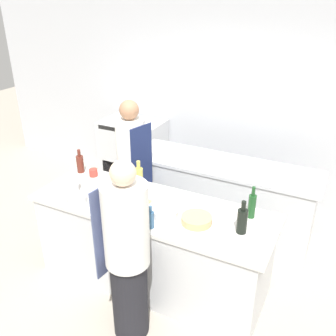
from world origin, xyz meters
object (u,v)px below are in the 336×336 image
object	(u,v)px
oven_range	(133,153)
bowl_mixing_large	(166,213)
bottle_sauce	(252,205)
bottle_olive_oil	(139,177)
bottle_vinegar	(80,163)
cup	(93,173)
bottle_wine	(242,220)
chef_at_prep_near	(127,255)
bottle_water	(151,219)
bottle_cooking_oil	(75,182)
bowl_prep_small	(197,220)
bowl_ceramic_blue	(76,199)
chef_at_stove	(132,168)

from	to	relation	value
oven_range	bowl_mixing_large	bearing A→B (deg)	-51.00
bottle_sauce	bottle_olive_oil	bearing A→B (deg)	178.77
oven_range	bottle_vinegar	bearing A→B (deg)	-80.99
bottle_sauce	cup	xyz separation A→B (m)	(-1.78, 0.02, -0.08)
bottle_vinegar	bottle_wine	distance (m)	1.99
chef_at_prep_near	bottle_water	size ratio (longest dim) A/B	7.80
bottle_olive_oil	bottle_cooking_oil	xyz separation A→B (m)	(-0.53, -0.38, -0.00)
bottle_olive_oil	bottle_vinegar	bearing A→B (deg)	179.20
chef_at_prep_near	bowl_prep_small	world-z (taller)	chef_at_prep_near
bowl_ceramic_blue	oven_range	bearing A→B (deg)	106.89
chef_at_stove	oven_range	bearing A→B (deg)	-133.85
oven_range	cup	distance (m)	1.62
bottle_vinegar	bowl_mixing_large	bearing A→B (deg)	-16.64
oven_range	bowl_ceramic_blue	world-z (taller)	oven_range
bottle_wine	bottle_sauce	size ratio (longest dim) A/B	0.98
bottle_sauce	bowl_ceramic_blue	distance (m)	1.67
bottle_water	cup	world-z (taller)	bottle_water
chef_at_prep_near	bottle_wine	size ratio (longest dim) A/B	5.52
bottle_sauce	chef_at_prep_near	bearing A→B (deg)	-130.62
bottle_cooking_oil	bottle_water	bearing A→B (deg)	-11.49
bottle_cooking_oil	bowl_ceramic_blue	world-z (taller)	bottle_cooking_oil
bowl_mixing_large	bottle_wine	bearing A→B (deg)	6.27
bottle_cooking_oil	bowl_prep_small	world-z (taller)	bottle_cooking_oil
oven_range	bottle_olive_oil	distance (m)	1.88
bottle_wine	bottle_sauce	world-z (taller)	bottle_sauce
bowl_prep_small	bowl_ceramic_blue	world-z (taller)	bowl_prep_small
bottle_olive_oil	cup	size ratio (longest dim) A/B	3.22
bottle_olive_oil	chef_at_prep_near	bearing A→B (deg)	-64.89
chef_at_prep_near	cup	size ratio (longest dim) A/B	18.00
oven_range	bottle_vinegar	world-z (taller)	bottle_vinegar
bottle_cooking_oil	bowl_mixing_large	distance (m)	1.03
bottle_olive_oil	bottle_sauce	bearing A→B (deg)	-1.23
bowl_ceramic_blue	bottle_sauce	bearing A→B (deg)	17.58
bottle_vinegar	bowl_mixing_large	distance (m)	1.33
oven_range	bottle_vinegar	distance (m)	1.59
bottle_sauce	bowl_mixing_large	world-z (taller)	bottle_sauce
bowl_prep_small	chef_at_stove	bearing A→B (deg)	145.21
bottle_vinegar	bottle_wine	bearing A→B (deg)	-8.86
chef_at_stove	bottle_sauce	distance (m)	1.68
chef_at_stove	bottle_cooking_oil	size ratio (longest dim) A/B	5.77
oven_range	bowl_ceramic_blue	xyz separation A→B (m)	(0.62, -2.03, 0.43)
bottle_water	chef_at_prep_near	bearing A→B (deg)	-95.68
bottle_vinegar	bottle_water	world-z (taller)	bottle_vinegar
bowl_ceramic_blue	bottle_wine	bearing A→B (deg)	8.45
chef_at_prep_near	bowl_ceramic_blue	xyz separation A→B (m)	(-0.83, 0.39, 0.10)
oven_range	bottle_wine	world-z (taller)	bottle_wine
chef_at_prep_near	bottle_vinegar	world-z (taller)	chef_at_prep_near
bottle_olive_oil	bottle_wine	bearing A→B (deg)	-13.94
chef_at_stove	bottle_water	bearing A→B (deg)	53.55
oven_range	bottle_sauce	world-z (taller)	bottle_sauce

